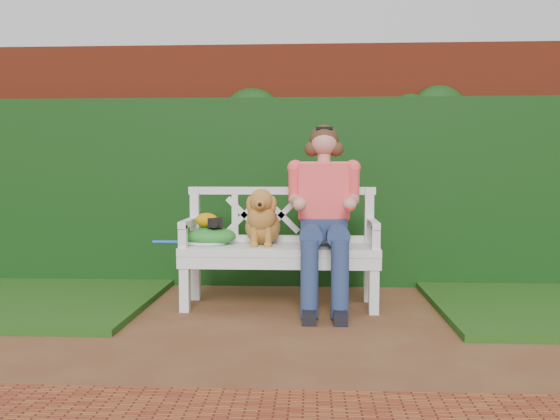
{
  "coord_description": "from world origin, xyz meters",
  "views": [
    {
      "loc": [
        0.16,
        -3.72,
        1.07
      ],
      "look_at": [
        -0.08,
        0.81,
        0.75
      ],
      "focal_mm": 38.0,
      "sensor_mm": 36.0,
      "label": 1
    }
  ],
  "objects": [
    {
      "name": "garden_bench",
      "position": [
        -0.08,
        0.81,
        0.24
      ],
      "size": [
        1.6,
        0.65,
        0.48
      ],
      "primitive_type": null,
      "rotation": [
        0.0,
        0.0,
        0.03
      ],
      "color": "white",
      "rests_on": "ground"
    },
    {
      "name": "dog",
      "position": [
        -0.22,
        0.81,
        0.7
      ],
      "size": [
        0.41,
        0.48,
        0.44
      ],
      "primitive_type": null,
      "rotation": [
        0.0,
        0.0,
        0.36
      ],
      "color": "olive",
      "rests_on": "garden_bench"
    },
    {
      "name": "ground",
      "position": [
        0.0,
        0.0,
        0.0
      ],
      "size": [
        60.0,
        60.0,
        0.0
      ],
      "primitive_type": "plane",
      "color": "#5B2E1A"
    },
    {
      "name": "green_bag",
      "position": [
        -0.62,
        0.82,
        0.55
      ],
      "size": [
        0.48,
        0.43,
        0.13
      ],
      "primitive_type": null,
      "rotation": [
        0.0,
        0.0,
        0.42
      ],
      "color": "#3D8834",
      "rests_on": "garden_bench"
    },
    {
      "name": "camera_item",
      "position": [
        -0.58,
        0.79,
        0.65
      ],
      "size": [
        0.13,
        0.11,
        0.08
      ],
      "primitive_type": "cube",
      "rotation": [
        0.0,
        0.0,
        0.18
      ],
      "color": "black",
      "rests_on": "green_bag"
    },
    {
      "name": "seated_woman",
      "position": [
        0.25,
        0.79,
        0.69
      ],
      "size": [
        0.69,
        0.85,
        1.38
      ],
      "primitive_type": null,
      "rotation": [
        0.0,
        0.0,
        -0.14
      ],
      "color": "#E3426E",
      "rests_on": "ground"
    },
    {
      "name": "brick_wall",
      "position": [
        0.0,
        1.9,
        1.1
      ],
      "size": [
        10.0,
        0.3,
        2.2
      ],
      "primitive_type": "cube",
      "color": "maroon",
      "rests_on": "ground"
    },
    {
      "name": "ivy_hedge",
      "position": [
        0.0,
        1.68,
        0.85
      ],
      "size": [
        10.0,
        0.18,
        1.7
      ],
      "primitive_type": "cube",
      "color": "#0E380B",
      "rests_on": "ground"
    },
    {
      "name": "baseball_glove",
      "position": [
        -0.65,
        0.82,
        0.67
      ],
      "size": [
        0.21,
        0.18,
        0.11
      ],
      "primitive_type": "ellipsoid",
      "rotation": [
        0.0,
        0.0,
        0.31
      ],
      "color": "#BF7E05",
      "rests_on": "green_bag"
    },
    {
      "name": "tennis_racket",
      "position": [
        -0.68,
        0.82,
        0.49
      ],
      "size": [
        0.66,
        0.42,
        0.03
      ],
      "primitive_type": null,
      "rotation": [
        0.0,
        0.0,
        -0.28
      ],
      "color": "silver",
      "rests_on": "garden_bench"
    }
  ]
}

